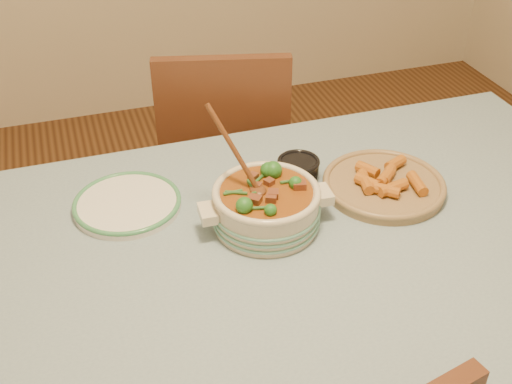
% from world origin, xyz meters
% --- Properties ---
extents(dining_table, '(1.68, 1.08, 0.76)m').
position_xyz_m(dining_table, '(0.00, 0.00, 0.66)').
color(dining_table, brown).
rests_on(dining_table, floor).
extents(stew_casserole, '(0.32, 0.26, 0.30)m').
position_xyz_m(stew_casserole, '(-0.10, 0.10, 0.82)').
color(stew_casserole, beige).
rests_on(stew_casserole, dining_table).
extents(white_plate, '(0.29, 0.29, 0.02)m').
position_xyz_m(white_plate, '(-0.40, 0.27, 0.77)').
color(white_plate, silver).
rests_on(white_plate, dining_table).
extents(condiment_bowl, '(0.14, 0.14, 0.06)m').
position_xyz_m(condiment_bowl, '(0.05, 0.26, 0.79)').
color(condiment_bowl, black).
rests_on(condiment_bowl, dining_table).
extents(fried_plate, '(0.39, 0.39, 0.05)m').
position_xyz_m(fried_plate, '(0.24, 0.14, 0.78)').
color(fried_plate, '#927251').
rests_on(fried_plate, dining_table).
extents(chair_far, '(0.52, 0.52, 0.92)m').
position_xyz_m(chair_far, '(-0.00, 0.82, 0.52)').
color(chair_far, brown).
rests_on(chair_far, floor).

